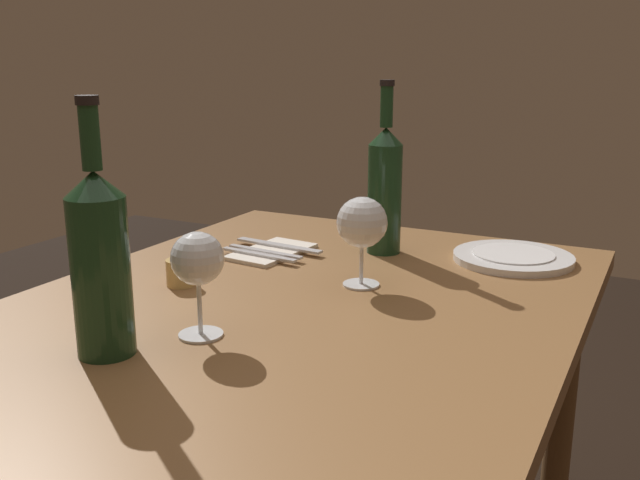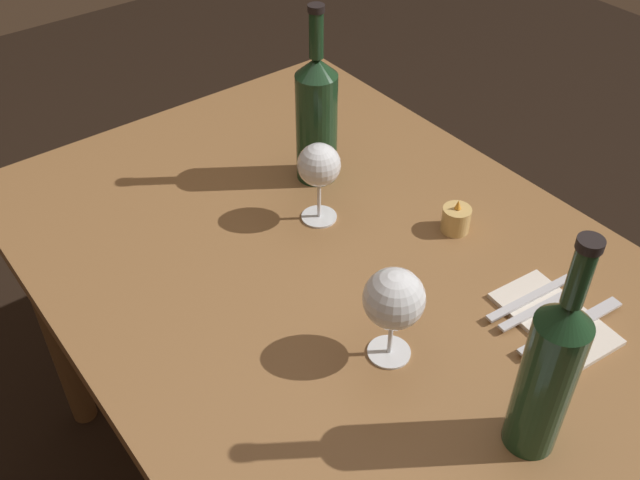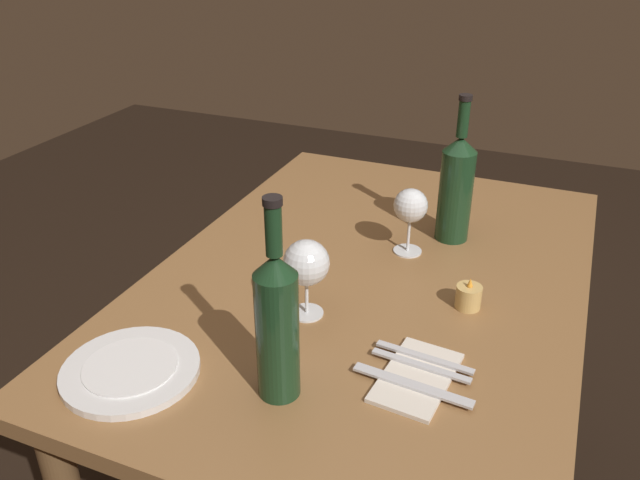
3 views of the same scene
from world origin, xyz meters
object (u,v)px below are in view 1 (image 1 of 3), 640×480
wine_glass_left (198,261)px  votive_candle (181,273)px  fork_outer (259,255)px  wine_glass_right (362,224)px  wine_bottle (100,260)px  folded_napkin (271,252)px  wine_bottle_second (385,187)px  table_knife (279,245)px  dinner_plate (513,257)px  fork_inner (265,252)px

wine_glass_left → votive_candle: (0.18, 0.17, -0.09)m
votive_candle → fork_outer: (0.20, -0.04, -0.01)m
wine_glass_right → votive_candle: size_ratio=2.41×
wine_bottle → fork_outer: wine_bottle is taller
folded_napkin → wine_bottle_second: bearing=-59.9°
fork_outer → folded_napkin: bearing=0.0°
wine_bottle_second → table_knife: (-0.09, 0.20, -0.13)m
wine_bottle → fork_outer: (0.49, 0.06, -0.12)m
wine_bottle_second → votive_candle: (-0.37, 0.24, -0.12)m
wine_glass_left → dinner_plate: wine_glass_left is taller
table_knife → wine_glass_left: bearing=-163.4°
dinner_plate → table_knife: 0.48m
wine_glass_right → dinner_plate: wine_glass_right is taller
votive_candle → wine_bottle_second: bearing=-32.8°
wine_glass_left → fork_outer: size_ratio=0.87×
wine_bottle → dinner_plate: size_ratio=1.48×
dinner_plate → table_knife: dinner_plate is taller
wine_glass_right → fork_outer: 0.28m
dinner_plate → fork_outer: (-0.23, 0.46, 0.00)m
fork_inner → folded_napkin: bearing=0.0°
fork_outer → table_knife: bearing=0.0°
votive_candle → table_knife: (0.28, -0.04, -0.01)m
table_knife → folded_napkin: bearing=180.0°
dinner_plate → fork_inner: dinner_plate is taller
wine_bottle_second → fork_inner: size_ratio=1.96×
wine_bottle → wine_bottle_second: bearing=-12.3°
votive_candle → dinner_plate: size_ratio=0.28×
wine_glass_right → votive_candle: bearing=116.9°
wine_glass_left → folded_napkin: wine_glass_left is taller
wine_glass_right → wine_bottle_second: 0.23m
wine_glass_left → folded_napkin: bearing=17.7°
wine_glass_left → wine_glass_right: size_ratio=0.97×
table_knife → fork_outer: bearing=-180.0°
wine_glass_left → votive_candle: bearing=44.5°
votive_candle → table_knife: size_ratio=0.32×
wine_glass_right → dinner_plate: 0.37m
wine_glass_left → folded_napkin: 0.47m
folded_napkin → fork_outer: size_ratio=1.11×
folded_napkin → table_knife: size_ratio=0.95×
wine_glass_left → fork_inner: 0.44m
dinner_plate → wine_glass_left: bearing=152.0°
folded_napkin → fork_outer: (-0.05, -0.00, 0.01)m
wine_bottle_second → table_knife: 0.26m
wine_glass_right → wine_bottle: size_ratio=0.46×
wine_glass_left → table_knife: 0.49m
fork_inner → fork_outer: same height
wine_glass_left → wine_glass_right: bearing=-19.5°
wine_glass_left → wine_bottle: wine_bottle is taller
wine_bottle → wine_bottle_second: size_ratio=0.99×
wine_bottle → votive_candle: size_ratio=5.24×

